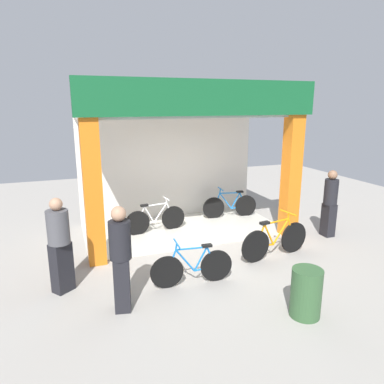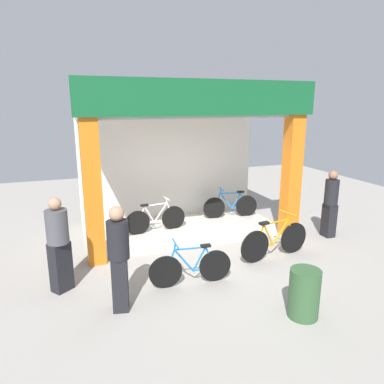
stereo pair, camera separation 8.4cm
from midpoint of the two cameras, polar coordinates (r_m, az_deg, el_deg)
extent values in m
plane|color=#9E9991|center=(8.20, 1.24, -8.83)|extent=(17.92, 17.92, 0.00)
cube|color=beige|center=(9.29, -1.61, -5.96)|extent=(4.96, 2.50, 0.02)
cube|color=silver|center=(10.07, -3.97, 4.19)|extent=(4.96, 0.12, 2.94)
cube|color=orange|center=(7.24, -15.92, -0.22)|extent=(0.35, 0.36, 2.94)
cube|color=orange|center=(8.84, 15.34, 2.35)|extent=(0.35, 0.36, 2.94)
cube|color=#14592D|center=(7.42, 1.82, 14.92)|extent=(5.16, 0.20, 0.72)
cube|color=silver|center=(8.73, -1.74, 12.22)|extent=(4.96, 2.50, 0.06)
cylinder|color=black|center=(8.90, -9.02, -4.98)|extent=(0.62, 0.11, 0.62)
cylinder|color=black|center=(9.21, -3.30, -4.16)|extent=(0.62, 0.11, 0.62)
cylinder|color=white|center=(8.97, -7.63, -4.92)|extent=(0.42, 0.08, 0.08)
cylinder|color=white|center=(8.94, -7.15, -3.62)|extent=(0.27, 0.06, 0.47)
cylinder|color=white|center=(9.03, -5.36, -3.33)|extent=(0.38, 0.07, 0.49)
cylinder|color=white|center=(8.93, -6.12, -2.05)|extent=(0.60, 0.10, 0.05)
cylinder|color=white|center=(8.87, -8.42, -3.65)|extent=(0.21, 0.06, 0.42)
cylinder|color=white|center=(9.11, -3.87, -2.98)|extent=(0.19, 0.05, 0.43)
cylinder|color=white|center=(9.01, -4.41, -1.40)|extent=(0.06, 0.04, 0.13)
cylinder|color=white|center=(8.99, -4.47, -1.02)|extent=(0.08, 0.43, 0.03)
cube|color=black|center=(8.83, -7.94, -2.15)|extent=(0.20, 0.11, 0.05)
cylinder|color=black|center=(10.36, 8.38, -2.22)|extent=(0.62, 0.12, 0.62)
cylinder|color=black|center=(10.05, 3.25, -2.59)|extent=(0.62, 0.12, 0.62)
cylinder|color=blue|center=(10.28, 7.20, -2.43)|extent=(0.42, 0.09, 0.08)
cylinder|color=blue|center=(10.20, 6.77, -1.37)|extent=(0.27, 0.07, 0.47)
cylinder|color=blue|center=(10.10, 5.18, -1.44)|extent=(0.38, 0.08, 0.49)
cylinder|color=blue|center=(10.08, 5.86, -0.16)|extent=(0.60, 0.11, 0.05)
cylinder|color=blue|center=(10.26, 7.87, -1.17)|extent=(0.21, 0.06, 0.42)
cylinder|color=blue|center=(10.02, 3.79, -1.40)|extent=(0.19, 0.06, 0.43)
cylinder|color=blue|center=(9.97, 4.30, 0.14)|extent=(0.06, 0.04, 0.13)
cylinder|color=blue|center=(9.96, 4.36, 0.49)|extent=(0.08, 0.44, 0.03)
cube|color=black|center=(10.18, 7.45, 0.05)|extent=(0.20, 0.12, 0.05)
cylinder|color=black|center=(7.46, 9.84, -8.61)|extent=(0.68, 0.14, 0.68)
cylinder|color=black|center=(8.12, 15.71, -7.03)|extent=(0.68, 0.14, 0.68)
cylinder|color=orange|center=(7.61, 11.31, -8.40)|extent=(0.46, 0.10, 0.09)
cylinder|color=orange|center=(7.59, 11.94, -6.71)|extent=(0.30, 0.08, 0.51)
cylinder|color=orange|center=(7.79, 13.78, -6.19)|extent=(0.42, 0.10, 0.53)
cylinder|color=orange|center=(7.63, 13.15, -4.64)|extent=(0.65, 0.13, 0.05)
cylinder|color=orange|center=(7.44, 10.61, -6.85)|extent=(0.23, 0.07, 0.46)
cylinder|color=orange|center=(7.97, 15.28, -5.64)|extent=(0.21, 0.07, 0.47)
cylinder|color=orange|center=(7.81, 14.91, -3.71)|extent=(0.06, 0.05, 0.14)
cylinder|color=orange|center=(7.78, 14.89, -3.24)|extent=(0.10, 0.47, 0.03)
cube|color=black|center=(7.42, 11.27, -4.89)|extent=(0.22, 0.13, 0.05)
cylinder|color=black|center=(6.65, 3.54, -11.72)|extent=(0.60, 0.08, 0.60)
cylinder|color=black|center=(6.42, -4.44, -12.71)|extent=(0.60, 0.08, 0.60)
cylinder|color=blue|center=(6.59, 1.72, -12.14)|extent=(0.40, 0.06, 0.08)
cylinder|color=blue|center=(6.49, 1.02, -10.70)|extent=(0.26, 0.05, 0.45)
cylinder|color=blue|center=(6.41, -1.47, -10.93)|extent=(0.37, 0.06, 0.47)
cylinder|color=blue|center=(6.35, -0.46, -9.04)|extent=(0.57, 0.07, 0.05)
cylinder|color=blue|center=(6.53, 2.72, -10.30)|extent=(0.20, 0.05, 0.40)
cylinder|color=blue|center=(6.35, -3.64, -11.00)|extent=(0.18, 0.05, 0.41)
cylinder|color=blue|center=(6.26, -2.93, -8.74)|extent=(0.05, 0.04, 0.12)
cylinder|color=blue|center=(6.24, -2.85, -8.23)|extent=(0.06, 0.42, 0.03)
cube|color=black|center=(6.42, 2.03, -8.59)|extent=(0.19, 0.10, 0.05)
cube|color=black|center=(6.66, -20.50, -11.23)|extent=(0.41, 0.39, 0.88)
cylinder|color=#4C4C51|center=(6.39, -21.06, -5.27)|extent=(0.51, 0.51, 0.58)
sphere|color=tan|center=(6.28, -21.38, -1.83)|extent=(0.21, 0.21, 0.21)
cube|color=black|center=(9.34, 20.78, -4.21)|extent=(0.24, 0.29, 0.81)
cylinder|color=black|center=(9.15, 21.16, 0.03)|extent=(0.33, 0.33, 0.61)
sphere|color=#8C664C|center=(9.07, 21.39, 2.58)|extent=(0.22, 0.22, 0.22)
cube|color=black|center=(5.86, -11.56, -14.26)|extent=(0.30, 0.35, 0.87)
cylinder|color=black|center=(5.55, -11.93, -7.55)|extent=(0.40, 0.40, 0.60)
sphere|color=tan|center=(5.41, -12.16, -3.44)|extent=(0.23, 0.23, 0.23)
cylinder|color=#335933|center=(5.86, 17.42, -15.19)|extent=(0.47, 0.47, 0.77)
camera|label=1|loc=(0.04, -90.29, -0.07)|focal=33.24mm
camera|label=2|loc=(0.04, 89.71, 0.07)|focal=33.24mm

